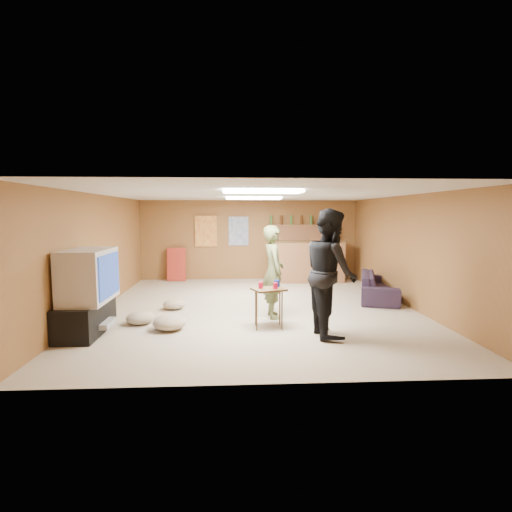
{
  "coord_description": "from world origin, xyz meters",
  "views": [
    {
      "loc": [
        -0.45,
        -7.63,
        1.84
      ],
      "look_at": [
        0.0,
        0.2,
        1.0
      ],
      "focal_mm": 28.0,
      "sensor_mm": 36.0,
      "label": 1
    }
  ],
  "objects": [
    {
      "name": "folding_chair_stack",
      "position": [
        -2.0,
        3.3,
        0.45
      ],
      "size": [
        0.5,
        0.26,
        0.91
      ],
      "primitive_type": "cube",
      "rotation": [
        -0.14,
        0.0,
        0.0
      ],
      "color": "#AA2C1F",
      "rests_on": "ground"
    },
    {
      "name": "tray_table",
      "position": [
        0.11,
        -1.35,
        0.32
      ],
      "size": [
        0.6,
        0.54,
        0.64
      ],
      "primitive_type": "cube",
      "rotation": [
        0.0,
        0.0,
        0.35
      ],
      "color": "#412C15",
      "rests_on": "ground"
    },
    {
      "name": "wall_right",
      "position": [
        3.0,
        0.0,
        1.1
      ],
      "size": [
        0.02,
        7.0,
        2.2
      ],
      "primitive_type": "cube",
      "color": "brown",
      "rests_on": "ground"
    },
    {
      "name": "sofa",
      "position": [
        2.7,
        0.7,
        0.28
      ],
      "size": [
        1.3,
        2.04,
        0.56
      ],
      "primitive_type": "imported",
      "rotation": [
        0.0,
        0.0,
        1.25
      ],
      "color": "black",
      "rests_on": "ground"
    },
    {
      "name": "wall_back",
      "position": [
        0.0,
        3.5,
        1.1
      ],
      "size": [
        6.0,
        0.02,
        2.2
      ],
      "primitive_type": "cube",
      "color": "brown",
      "rests_on": "ground"
    },
    {
      "name": "tv_body",
      "position": [
        -2.65,
        -1.5,
        0.9
      ],
      "size": [
        0.6,
        1.1,
        0.8
      ],
      "primitive_type": "cube",
      "color": "#B2B2B7",
      "rests_on": "tv_stand"
    },
    {
      "name": "bar_lip",
      "position": [
        1.5,
        2.7,
        1.1
      ],
      "size": [
        2.1,
        0.12,
        0.05
      ],
      "primitive_type": "cube",
      "color": "#412C15",
      "rests_on": "bar_counter"
    },
    {
      "name": "poster_right",
      "position": [
        -0.3,
        3.46,
        1.35
      ],
      "size": [
        0.55,
        0.03,
        0.8
      ],
      "primitive_type": "cube",
      "color": "#334C99",
      "rests_on": "wall_back"
    },
    {
      "name": "cushion_mid",
      "position": [
        -1.59,
        0.0,
        0.1
      ],
      "size": [
        0.5,
        0.5,
        0.19
      ],
      "primitive_type": "ellipsoid",
      "rotation": [
        0.0,
        0.0,
        0.21
      ],
      "color": "gray",
      "rests_on": "ground"
    },
    {
      "name": "cup_blue",
      "position": [
        0.26,
        -1.22,
        0.7
      ],
      "size": [
        0.11,
        0.11,
        0.11
      ],
      "primitive_type": "cylinder",
      "rotation": [
        0.0,
        0.0,
        -0.43
      ],
      "color": "navy",
      "rests_on": "tray_table"
    },
    {
      "name": "ceiling_panel_back",
      "position": [
        0.0,
        1.2,
        2.17
      ],
      "size": [
        1.2,
        0.6,
        0.04
      ],
      "primitive_type": "cube",
      "color": "white",
      "rests_on": "ceiling"
    },
    {
      "name": "bar_stool_right",
      "position": [
        1.76,
        2.84,
        0.61
      ],
      "size": [
        0.48,
        0.48,
        1.22
      ],
      "primitive_type": null,
      "rotation": [
        0.0,
        0.0,
        -0.3
      ],
      "color": "brown",
      "rests_on": "ground"
    },
    {
      "name": "cushion_near_tv",
      "position": [
        -1.47,
        -1.38,
        0.12
      ],
      "size": [
        0.61,
        0.61,
        0.24
      ],
      "primitive_type": "ellipsoid",
      "rotation": [
        0.0,
        0.0,
        -0.17
      ],
      "color": "gray",
      "rests_on": "ground"
    },
    {
      "name": "poster_left",
      "position": [
        -1.2,
        3.46,
        1.35
      ],
      "size": [
        0.6,
        0.03,
        0.85
      ],
      "primitive_type": "cube",
      "color": "#BF3F26",
      "rests_on": "wall_back"
    },
    {
      "name": "dvd_box",
      "position": [
        -2.5,
        -1.5,
        0.15
      ],
      "size": [
        0.35,
        0.5,
        0.08
      ],
      "primitive_type": "cube",
      "color": "#B2B2B7",
      "rests_on": "tv_stand"
    },
    {
      "name": "tv_stand",
      "position": [
        -2.72,
        -1.5,
        0.25
      ],
      "size": [
        0.55,
        1.3,
        0.5
      ],
      "primitive_type": "cube",
      "color": "black",
      "rests_on": "ground"
    },
    {
      "name": "person_black",
      "position": [
        1.01,
        -1.77,
        0.96
      ],
      "size": [
        0.78,
        0.97,
        1.91
      ],
      "primitive_type": "imported",
      "rotation": [
        0.0,
        0.0,
        1.63
      ],
      "color": "black",
      "rests_on": "ground"
    },
    {
      "name": "ceiling",
      "position": [
        0.0,
        0.0,
        2.2
      ],
      "size": [
        6.0,
        7.0,
        0.02
      ],
      "primitive_type": "cube",
      "color": "silver",
      "rests_on": "ground"
    },
    {
      "name": "person_olive",
      "position": [
        0.25,
        -0.7,
        0.82
      ],
      "size": [
        0.46,
        0.64,
        1.63
      ],
      "primitive_type": "imported",
      "rotation": [
        0.0,
        0.0,
        1.69
      ],
      "color": "#565E36",
      "rests_on": "ground"
    },
    {
      "name": "bar_stool_left",
      "position": [
        0.69,
        2.82,
        0.6
      ],
      "size": [
        0.44,
        0.44,
        1.2
      ],
      "primitive_type": null,
      "rotation": [
        0.0,
        0.0,
        0.18
      ],
      "color": "brown",
      "rests_on": "ground"
    },
    {
      "name": "ground",
      "position": [
        0.0,
        0.0,
        0.0
      ],
      "size": [
        7.0,
        7.0,
        0.0
      ],
      "primitive_type": "plane",
      "color": "tan",
      "rests_on": "ground"
    },
    {
      "name": "bar_counter",
      "position": [
        1.5,
        2.95,
        0.55
      ],
      "size": [
        2.0,
        0.6,
        1.1
      ],
      "primitive_type": "cube",
      "color": "brown",
      "rests_on": "ground"
    },
    {
      "name": "cushion_far",
      "position": [
        -2.01,
        -1.01,
        0.1
      ],
      "size": [
        0.47,
        0.47,
        0.21
      ],
      "primitive_type": "ellipsoid",
      "rotation": [
        0.0,
        0.0,
        0.02
      ],
      "color": "gray",
      "rests_on": "ground"
    },
    {
      "name": "bottle_row",
      "position": [
        1.16,
        3.38,
        1.65
      ],
      "size": [
        1.2,
        0.08,
        0.26
      ],
      "primitive_type": null,
      "color": "#3F7233",
      "rests_on": "bar_shelf"
    },
    {
      "name": "bar_backing",
      "position": [
        1.5,
        3.42,
        1.2
      ],
      "size": [
        2.0,
        0.14,
        0.6
      ],
      "primitive_type": "cube",
      "color": "brown",
      "rests_on": "bar_counter"
    },
    {
      "name": "wall_front",
      "position": [
        0.0,
        -3.5,
        1.1
      ],
      "size": [
        6.0,
        0.02,
        2.2
      ],
      "primitive_type": "cube",
      "color": "brown",
      "rests_on": "ground"
    },
    {
      "name": "cup_red_far",
      "position": [
        0.22,
        -1.41,
        0.69
      ],
      "size": [
        0.09,
        0.09,
        0.1
      ],
      "primitive_type": "cylinder",
      "rotation": [
        0.0,
        0.0,
        0.3
      ],
      "color": "red",
      "rests_on": "tray_table"
    },
    {
      "name": "bar_shelf",
      "position": [
        1.5,
        3.4,
        1.5
      ],
      "size": [
        2.0,
        0.18,
        0.05
      ],
      "primitive_type": "cube",
      "color": "brown",
      "rests_on": "bar_backing"
    },
    {
      "name": "cup_red_near",
      "position": [
        -0.01,
        -1.32,
        0.69
      ],
      "size": [
        0.09,
        0.09,
        0.1
      ],
      "primitive_type": "cylinder",
      "rotation": [
        0.0,
        0.0,
        0.32
      ],
      "color": "red",
      "rests_on": "tray_table"
    },
    {
      "name": "wall_left",
      "position": [
        -3.0,
        0.0,
        1.1
      ],
      "size": [
        0.02,
        7.0,
        2.2
      ],
      "primitive_type": "cube",
      "color": "brown",
      "rests_on": "ground"
    },
    {
      "name": "ceiling_panel_front",
      "position": [
        0.0,
        -1.5,
        2.17
      ],
      "size": [
        1.2,
        0.6,
        0.04
      ],
      "primitive_type": "cube",
      "color": "white",
      "rests_on": "ceiling"
    },
    {
      "name": "tv_screen",
      "position": [
        -2.34,
        -1.5,
        0.9
      ],
      "size": [
        0.02,
        0.95,
        0.65
      ],
      "primitive_type": "cube",
      "color": "navy",
      "rests_on": "tv_body"
    }
  ]
}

